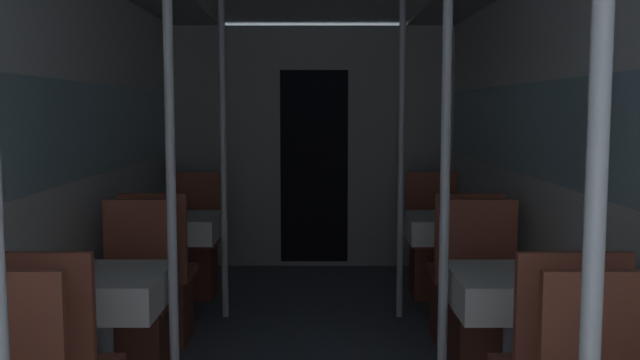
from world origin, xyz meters
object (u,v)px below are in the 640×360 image
Objects in this scene: dining_table_left_1 at (100,299)px; chair_right_near_2 at (461,296)px; chair_left_far_1 at (134,326)px; support_pole_right_1 at (444,188)px; chair_right_far_2 at (432,258)px; support_pole_left_2 at (222,160)px; support_pole_left_1 at (170,188)px; dining_table_left_2 at (176,233)px; support_pole_right_2 at (400,160)px; dining_table_right_2 at (446,233)px; dining_table_right_1 at (514,298)px; support_pole_right_0 at (591,281)px; chair_left_near_2 at (159,296)px; chair_right_far_1 at (484,325)px; chair_left_far_2 at (191,258)px.

dining_table_left_1 is 2.31m from chair_right_near_2.
chair_left_far_1 is 0.43× the size of support_pole_right_1.
dining_table_left_1 is at bearing 50.70° from chair_right_far_2.
support_pole_left_2 is 2.30× the size of chair_right_far_2.
support_pole_left_1 is 3.08× the size of dining_table_left_2.
dining_table_left_1 is at bearing -131.86° from support_pole_right_2.
support_pole_right_2 is (-0.34, 0.00, 0.52)m from dining_table_right_2.
chair_left_far_1 is at bearing 90.00° from dining_table_left_1.
chair_right_near_2 is at bearing 36.95° from support_pole_left_1.
chair_left_far_1 is 2.31m from dining_table_right_2.
dining_table_left_2 and dining_table_right_2 have the same top height.
dining_table_right_1 and dining_table_right_2 have the same top height.
support_pole_right_0 is (1.60, -3.58, 0.52)m from dining_table_left_2.
support_pole_right_1 is 1.50m from chair_right_near_2.
chair_right_near_2 is at bearing 31.85° from dining_table_left_1.
support_pole_right_0 is at bearing -65.86° from dining_table_left_2.
chair_left_far_1 is at bearing 42.66° from chair_right_far_2.
dining_table_left_2 is 0.62m from support_pole_left_2.
dining_table_right_1 is 1.79m from dining_table_right_2.
support_pole_right_1 is at bearing -54.74° from support_pole_left_2.
chair_right_far_2 is (1.94, 1.17, 0.00)m from chair_left_near_2.
chair_left_far_1 is at bearing -143.05° from support_pole_right_2.
dining_table_right_1 is 0.32× the size of support_pole_right_2.
support_pole_left_2 is at bearing -36.95° from chair_right_far_1.
chair_left_far_1 is 0.43× the size of support_pole_left_2.
chair_left_far_2 is 1.00× the size of chair_right_far_2.
dining_table_left_2 is 2.46m from support_pole_right_1.
chair_right_far_1 is (1.60, -1.21, -0.83)m from support_pole_left_2.
dining_table_left_2 is 0.75× the size of chair_left_near_2.
support_pole_right_2 is at bearing 100.71° from dining_table_right_1.
support_pole_right_2 is (1.60, 1.79, 0.52)m from dining_table_left_1.
dining_table_left_2 is at bearing 180.00° from support_pole_right_2.
chair_left_near_2 is 0.43× the size of support_pole_right_0.
support_pole_right_0 is 3.63m from dining_table_right_2.
chair_left_far_1 is 1.00× the size of chair_right_near_2.
chair_right_far_2 reaches higher than dining_table_left_1.
chair_right_far_1 is at bearing -17.80° from chair_left_near_2.
support_pole_left_1 is 3.08× the size of dining_table_right_1.
support_pole_left_2 is at bearing 59.87° from chair_left_near_2.
chair_left_far_1 is 1.90m from support_pole_right_1.
chair_right_far_2 is at bearing 30.98° from chair_left_near_2.
dining_table_right_1 is at bearing 79.29° from support_pole_right_0.
chair_right_far_2 is at bearing 81.88° from support_pole_right_1.
chair_left_far_1 is 1.00× the size of chair_left_near_2.
dining_table_right_2 is 0.32× the size of support_pole_right_2.
support_pole_right_0 is 1.00× the size of support_pole_right_2.
chair_right_near_2 is (1.94, 0.00, 0.00)m from chair_left_near_2.
support_pole_right_2 is at bearing 19.98° from chair_left_near_2.
chair_left_far_1 and chair_right_near_2 have the same top height.
support_pole_left_2 is (0.34, -0.58, 0.83)m from chair_left_far_2.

